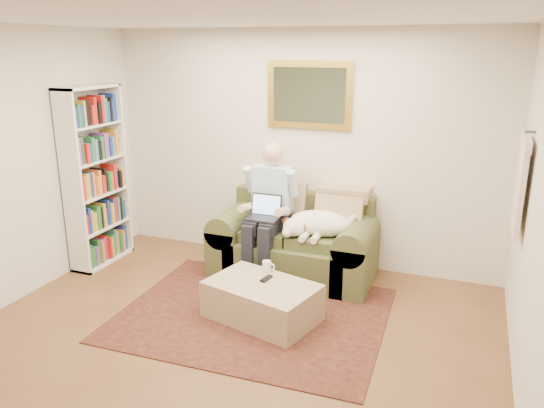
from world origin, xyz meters
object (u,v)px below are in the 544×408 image
Objects in this scene: bookshelf at (95,177)px; coffee_mug at (267,266)px; seated_man at (267,213)px; ottoman at (262,301)px; sleeping_dog at (320,223)px; sofa at (294,249)px; laptop at (264,212)px.

coffee_mug is at bearing -8.74° from bookshelf.
seated_man reaches higher than ottoman.
bookshelf is (-2.19, 0.34, 0.60)m from coffee_mug.
coffee_mug is at bearing -115.30° from sleeping_dog.
sofa is 5.15× the size of laptop.
bookshelf is (-2.20, -0.43, 0.70)m from sofa.
ottoman is at bearing -105.21° from sleeping_dog.
bookshelf is (-1.94, -0.21, 0.25)m from laptop.
ottoman is at bearing -77.04° from coffee_mug.
laptop is at bearing 6.16° from bookshelf.
ottoman is at bearing -69.63° from laptop.
ottoman is at bearing -71.05° from seated_man.
seated_man reaches higher than sleeping_dog.
seated_man is at bearing 8.09° from bookshelf.
sleeping_dog is (0.31, -0.09, 0.36)m from sofa.
laptop is 3.32× the size of coffee_mug.
seated_man is (-0.26, -0.16, 0.42)m from sofa.
sleeping_dog is 1.10m from ottoman.
bookshelf reaches higher than seated_man.
bookshelf is (-1.94, -0.28, 0.28)m from seated_man.
ottoman is 2.47m from bookshelf.
laptop reaches higher than coffee_mug.
laptop is (-0.26, -0.22, 0.46)m from sofa.
seated_man is 0.07m from laptop.
coffee_mug is (-0.06, 0.27, 0.23)m from ottoman.
ottoman is 9.69× the size of coffee_mug.
sleeping_dog is at bearing 13.64° from laptop.
seated_man is 14.39× the size of coffee_mug.
sleeping_dog is (0.56, 0.07, -0.07)m from seated_man.
laptop reaches higher than sleeping_dog.
sleeping_dog is at bearing -15.74° from sofa.
laptop is 1.05m from ottoman.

